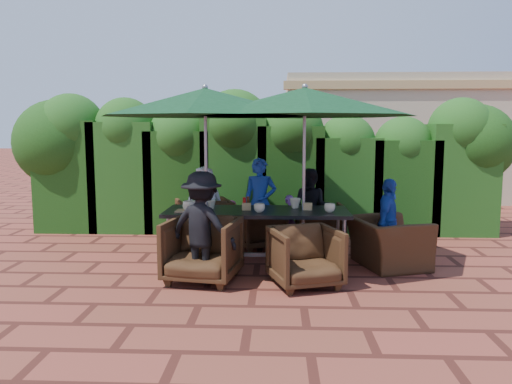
{
  "coord_description": "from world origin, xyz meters",
  "views": [
    {
      "loc": [
        0.28,
        -6.72,
        1.86
      ],
      "look_at": [
        -0.04,
        0.4,
        0.96
      ],
      "focal_mm": 35.0,
      "sensor_mm": 36.0,
      "label": 1
    }
  ],
  "objects_px": {
    "dining_table": "(257,215)",
    "chair_end_right": "(388,235)",
    "chair_far_left": "(204,220)",
    "chair_far_mid": "(259,225)",
    "chair_near_right": "(305,254)",
    "umbrella_left": "(205,103)",
    "chair_near_left": "(202,247)",
    "umbrella_right": "(305,102)",
    "chair_far_right": "(320,223)"
  },
  "relations": [
    {
      "from": "dining_table",
      "to": "chair_end_right",
      "type": "height_order",
      "value": "chair_end_right"
    },
    {
      "from": "chair_far_left",
      "to": "chair_far_mid",
      "type": "bearing_deg",
      "value": 153.75
    },
    {
      "from": "dining_table",
      "to": "chair_far_left",
      "type": "xyz_separation_m",
      "value": [
        -0.89,
        1.02,
        -0.26
      ]
    },
    {
      "from": "chair_end_right",
      "to": "chair_near_right",
      "type": "bearing_deg",
      "value": 111.8
    },
    {
      "from": "chair_far_mid",
      "to": "chair_end_right",
      "type": "bearing_deg",
      "value": 126.43
    },
    {
      "from": "chair_far_left",
      "to": "chair_end_right",
      "type": "bearing_deg",
      "value": 138.11
    },
    {
      "from": "chair_far_left",
      "to": "chair_far_mid",
      "type": "relative_size",
      "value": 1.18
    },
    {
      "from": "umbrella_left",
      "to": "chair_near_left",
      "type": "bearing_deg",
      "value": -85.36
    },
    {
      "from": "umbrella_left",
      "to": "chair_near_right",
      "type": "height_order",
      "value": "umbrella_left"
    },
    {
      "from": "dining_table",
      "to": "umbrella_right",
      "type": "height_order",
      "value": "umbrella_right"
    },
    {
      "from": "chair_far_mid",
      "to": "chair_near_right",
      "type": "height_order",
      "value": "chair_near_right"
    },
    {
      "from": "umbrella_left",
      "to": "chair_end_right",
      "type": "xyz_separation_m",
      "value": [
        2.49,
        -0.14,
        -1.78
      ]
    },
    {
      "from": "chair_far_left",
      "to": "umbrella_left",
      "type": "bearing_deg",
      "value": 81.27
    },
    {
      "from": "chair_near_left",
      "to": "dining_table",
      "type": "bearing_deg",
      "value": 63.41
    },
    {
      "from": "umbrella_right",
      "to": "chair_near_right",
      "type": "relative_size",
      "value": 3.88
    },
    {
      "from": "umbrella_left",
      "to": "chair_far_right",
      "type": "xyz_separation_m",
      "value": [
        1.66,
        0.98,
        -1.84
      ]
    },
    {
      "from": "chair_far_right",
      "to": "dining_table",
      "type": "bearing_deg",
      "value": 44.25
    },
    {
      "from": "chair_far_mid",
      "to": "chair_far_right",
      "type": "xyz_separation_m",
      "value": [
        0.95,
        0.12,
        0.02
      ]
    },
    {
      "from": "chair_near_left",
      "to": "chair_far_mid",
      "type": "bearing_deg",
      "value": 80.23
    },
    {
      "from": "chair_end_right",
      "to": "dining_table",
      "type": "bearing_deg",
      "value": 71.14
    },
    {
      "from": "dining_table",
      "to": "chair_far_right",
      "type": "distance_m",
      "value": 1.44
    },
    {
      "from": "umbrella_right",
      "to": "chair_far_left",
      "type": "bearing_deg",
      "value": 147.09
    },
    {
      "from": "umbrella_right",
      "to": "chair_far_left",
      "type": "xyz_separation_m",
      "value": [
        -1.53,
        0.99,
        -1.8
      ]
    },
    {
      "from": "umbrella_right",
      "to": "chair_far_right",
      "type": "xyz_separation_m",
      "value": [
        0.32,
        1.01,
        -1.84
      ]
    },
    {
      "from": "umbrella_right",
      "to": "chair_near_right",
      "type": "height_order",
      "value": "umbrella_right"
    },
    {
      "from": "umbrella_left",
      "to": "umbrella_right",
      "type": "bearing_deg",
      "value": -0.97
    },
    {
      "from": "umbrella_right",
      "to": "chair_end_right",
      "type": "height_order",
      "value": "umbrella_right"
    },
    {
      "from": "umbrella_left",
      "to": "chair_far_left",
      "type": "distance_m",
      "value": 2.05
    },
    {
      "from": "umbrella_left",
      "to": "chair_end_right",
      "type": "relative_size",
      "value": 2.88
    },
    {
      "from": "chair_far_left",
      "to": "chair_near_right",
      "type": "bearing_deg",
      "value": 107.42
    },
    {
      "from": "umbrella_right",
      "to": "chair_end_right",
      "type": "xyz_separation_m",
      "value": [
        1.14,
        -0.11,
        -1.78
      ]
    },
    {
      "from": "umbrella_left",
      "to": "chair_near_left",
      "type": "relative_size",
      "value": 3.36
    },
    {
      "from": "chair_far_mid",
      "to": "umbrella_left",
      "type": "bearing_deg",
      "value": 26.28
    },
    {
      "from": "umbrella_left",
      "to": "chair_far_left",
      "type": "xyz_separation_m",
      "value": [
        -0.18,
        0.97,
        -1.8
      ]
    },
    {
      "from": "umbrella_left",
      "to": "chair_near_right",
      "type": "xyz_separation_m",
      "value": [
        1.32,
        -1.04,
        -1.83
      ]
    },
    {
      "from": "chair_far_left",
      "to": "chair_far_right",
      "type": "height_order",
      "value": "chair_far_left"
    },
    {
      "from": "chair_far_left",
      "to": "chair_far_mid",
      "type": "distance_m",
      "value": 0.9
    },
    {
      "from": "chair_near_right",
      "to": "chair_far_mid",
      "type": "bearing_deg",
      "value": 89.52
    },
    {
      "from": "chair_end_right",
      "to": "umbrella_left",
      "type": "bearing_deg",
      "value": 70.67
    },
    {
      "from": "chair_near_left",
      "to": "umbrella_right",
      "type": "bearing_deg",
      "value": 44.7
    },
    {
      "from": "umbrella_right",
      "to": "chair_far_mid",
      "type": "bearing_deg",
      "value": 125.91
    },
    {
      "from": "dining_table",
      "to": "chair_far_left",
      "type": "relative_size",
      "value": 3.01
    },
    {
      "from": "dining_table",
      "to": "chair_far_right",
      "type": "relative_size",
      "value": 3.32
    },
    {
      "from": "chair_far_left",
      "to": "chair_near_left",
      "type": "height_order",
      "value": "chair_near_left"
    },
    {
      "from": "umbrella_left",
      "to": "umbrella_right",
      "type": "distance_m",
      "value": 1.35
    },
    {
      "from": "umbrella_left",
      "to": "chair_far_right",
      "type": "distance_m",
      "value": 2.67
    },
    {
      "from": "umbrella_left",
      "to": "chair_far_left",
      "type": "bearing_deg",
      "value": 100.68
    },
    {
      "from": "chair_far_mid",
      "to": "umbrella_right",
      "type": "bearing_deg",
      "value": 101.64
    },
    {
      "from": "chair_near_right",
      "to": "chair_near_left",
      "type": "bearing_deg",
      "value": 155.25
    },
    {
      "from": "chair_near_left",
      "to": "chair_near_right",
      "type": "distance_m",
      "value": 1.26
    }
  ]
}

